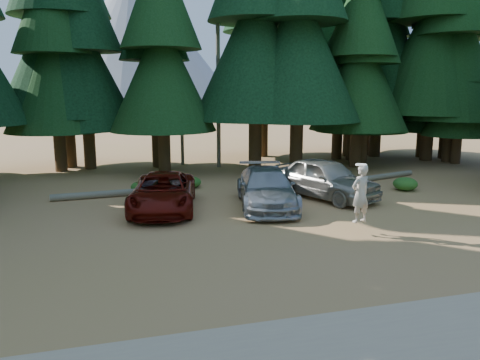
{
  "coord_description": "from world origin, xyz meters",
  "views": [
    {
      "loc": [
        -5.52,
        -13.1,
        4.66
      ],
      "look_at": [
        -0.81,
        3.86,
        1.25
      ],
      "focal_mm": 35.0,
      "sensor_mm": 36.0,
      "label": 1
    }
  ],
  "objects_px": {
    "log_right": "(383,176)",
    "log_left": "(102,194)",
    "red_pickup": "(163,192)",
    "silver_minivan_center": "(266,188)",
    "log_mid": "(312,173)",
    "silver_minivan_right": "(325,178)",
    "frisbee_player": "(361,193)"
  },
  "relations": [
    {
      "from": "frisbee_player",
      "to": "log_right",
      "type": "relative_size",
      "value": 0.43
    },
    {
      "from": "red_pickup",
      "to": "log_mid",
      "type": "distance_m",
      "value": 10.38
    },
    {
      "from": "frisbee_player",
      "to": "log_mid",
      "type": "height_order",
      "value": "frisbee_player"
    },
    {
      "from": "red_pickup",
      "to": "log_right",
      "type": "height_order",
      "value": "red_pickup"
    },
    {
      "from": "red_pickup",
      "to": "silver_minivan_center",
      "type": "relative_size",
      "value": 0.98
    },
    {
      "from": "log_right",
      "to": "log_left",
      "type": "bearing_deg",
      "value": 165.43
    },
    {
      "from": "red_pickup",
      "to": "log_mid",
      "type": "height_order",
      "value": "red_pickup"
    },
    {
      "from": "silver_minivan_center",
      "to": "log_left",
      "type": "relative_size",
      "value": 1.24
    },
    {
      "from": "red_pickup",
      "to": "silver_minivan_center",
      "type": "distance_m",
      "value": 4.11
    },
    {
      "from": "silver_minivan_right",
      "to": "log_left",
      "type": "xyz_separation_m",
      "value": [
        -9.4,
        2.58,
        -0.71
      ]
    },
    {
      "from": "log_right",
      "to": "red_pickup",
      "type": "bearing_deg",
      "value": 179.25
    },
    {
      "from": "silver_minivan_center",
      "to": "log_mid",
      "type": "relative_size",
      "value": 1.8
    },
    {
      "from": "silver_minivan_right",
      "to": "frisbee_player",
      "type": "distance_m",
      "value": 5.24
    },
    {
      "from": "silver_minivan_right",
      "to": "frisbee_player",
      "type": "height_order",
      "value": "frisbee_player"
    },
    {
      "from": "log_left",
      "to": "log_right",
      "type": "height_order",
      "value": "log_left"
    },
    {
      "from": "silver_minivan_center",
      "to": "log_right",
      "type": "relative_size",
      "value": 1.2
    },
    {
      "from": "silver_minivan_right",
      "to": "log_mid",
      "type": "distance_m",
      "value": 5.55
    },
    {
      "from": "log_left",
      "to": "silver_minivan_right",
      "type": "bearing_deg",
      "value": -19.76
    },
    {
      "from": "log_mid",
      "to": "silver_minivan_center",
      "type": "bearing_deg",
      "value": -127.08
    },
    {
      "from": "red_pickup",
      "to": "log_right",
      "type": "xyz_separation_m",
      "value": [
        11.93,
        3.42,
        -0.58
      ]
    },
    {
      "from": "silver_minivan_center",
      "to": "frisbee_player",
      "type": "xyz_separation_m",
      "value": [
        1.78,
        -4.25,
        0.59
      ]
    },
    {
      "from": "red_pickup",
      "to": "log_right",
      "type": "distance_m",
      "value": 12.43
    },
    {
      "from": "silver_minivan_center",
      "to": "log_mid",
      "type": "xyz_separation_m",
      "value": [
        4.71,
        6.05,
        -0.65
      ]
    },
    {
      "from": "frisbee_player",
      "to": "log_right",
      "type": "height_order",
      "value": "frisbee_player"
    },
    {
      "from": "silver_minivan_center",
      "to": "log_right",
      "type": "xyz_separation_m",
      "value": [
        7.86,
        3.96,
        -0.63
      ]
    },
    {
      "from": "silver_minivan_center",
      "to": "silver_minivan_right",
      "type": "distance_m",
      "value": 3.08
    },
    {
      "from": "silver_minivan_right",
      "to": "log_mid",
      "type": "relative_size",
      "value": 1.73
    },
    {
      "from": "red_pickup",
      "to": "frisbee_player",
      "type": "relative_size",
      "value": 2.7
    },
    {
      "from": "log_left",
      "to": "log_mid",
      "type": "bearing_deg",
      "value": 8.89
    },
    {
      "from": "silver_minivan_right",
      "to": "frisbee_player",
      "type": "bearing_deg",
      "value": -125.19
    },
    {
      "from": "silver_minivan_right",
      "to": "log_mid",
      "type": "bearing_deg",
      "value": 49.55
    },
    {
      "from": "silver_minivan_center",
      "to": "log_left",
      "type": "distance_m",
      "value": 7.31
    }
  ]
}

